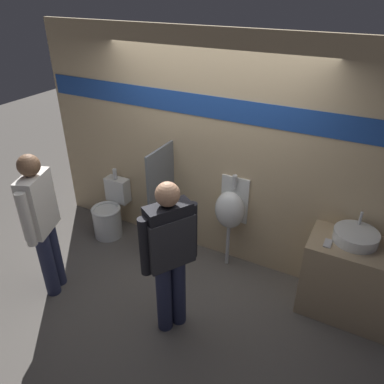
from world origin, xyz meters
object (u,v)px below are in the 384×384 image
Objects in this scene: sink_basin at (356,236)px; person_in_vest at (170,250)px; cell_phone at (328,243)px; toilet at (110,214)px; person_with_lanyard at (42,221)px; urinal_near_counter at (230,210)px.

sink_basin is 0.26× the size of person_in_vest.
cell_phone is 0.09× the size of person_in_vest.
toilet is 1.95m from person_in_vest.
cell_phone is 2.89m from person_with_lanyard.
sink_basin is 1.36m from urinal_near_counter.
person_with_lanyard reaches higher than urinal_near_counter.
cell_phone is at bearing -23.03° from person_in_vest.
cell_phone is 1.54m from person_in_vest.
urinal_near_counter is 2.05m from person_with_lanyard.
sink_basin is at bearing -3.58° from urinal_near_counter.
person_in_vest is (-1.25, -0.90, 0.09)m from cell_phone.
sink_basin is 3.10m from toilet.
urinal_near_counter is (-1.35, 0.08, -0.14)m from sink_basin.
person_in_vest reaches higher than toilet.
urinal_near_counter reaches higher than toilet.
cell_phone is 0.12× the size of urinal_near_counter.
sink_basin is 3.16m from person_with_lanyard.
person_with_lanyard is at bearing -139.66° from urinal_near_counter.
cell_phone is 2.87m from toilet.
sink_basin is at bearing 36.60° from cell_phone.
urinal_near_counter is 1.76m from toilet.
sink_basin is at bearing -22.89° from person_in_vest.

